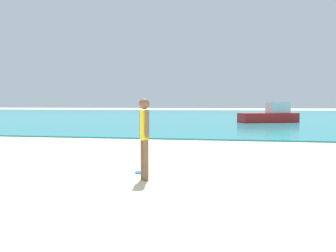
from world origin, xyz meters
TOP-DOWN VIEW (x-y plane):
  - ground at (0.00, 0.00)m, footprint 200.00×200.00m
  - water at (0.00, 40.93)m, footprint 160.00×60.00m
  - person_standing at (-0.20, 3.14)m, footprint 0.24×0.30m
  - frisbee at (-0.47, 3.83)m, footprint 0.25×0.25m
  - boat_near at (3.47, 24.44)m, footprint 4.38×3.00m

SIDE VIEW (x-z plane):
  - ground at x=0.00m, z-range 0.00..0.00m
  - frisbee at x=-0.47m, z-range 0.00..0.03m
  - water at x=0.00m, z-range 0.00..0.06m
  - boat_near at x=3.47m, z-range -0.16..1.27m
  - person_standing at x=-0.20m, z-range 0.11..1.64m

